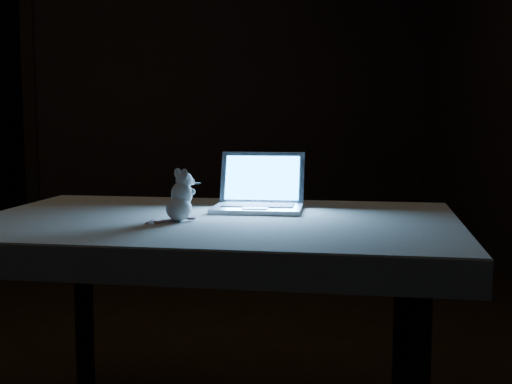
{
  "coord_description": "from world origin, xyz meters",
  "views": [
    {
      "loc": [
        -0.1,
        -2.34,
        0.97
      ],
      "look_at": [
        0.31,
        -0.45,
        0.76
      ],
      "focal_mm": 48.0,
      "sensor_mm": 36.0,
      "label": 1
    }
  ],
  "objects": [
    {
      "name": "tablecloth",
      "position": [
        0.15,
        -0.42,
        0.64
      ],
      "size": [
        1.56,
        1.27,
        0.08
      ],
      "primitive_type": null,
      "rotation": [
        0.0,
        0.0,
        -0.31
      ],
      "color": "beige",
      "rests_on": "table"
    },
    {
      "name": "laptop",
      "position": [
        0.33,
        -0.34,
        0.78
      ],
      "size": [
        0.33,
        0.31,
        0.18
      ],
      "primitive_type": null,
      "rotation": [
        0.0,
        0.0,
        -0.34
      ],
      "color": "#A1A1A6",
      "rests_on": "tablecloth"
    },
    {
      "name": "plush_mouse",
      "position": [
        0.08,
        -0.49,
        0.76
      ],
      "size": [
        0.14,
        0.14,
        0.14
      ],
      "primitive_type": null,
      "rotation": [
        0.0,
        0.0,
        -0.53
      ],
      "color": "white",
      "rests_on": "tablecloth"
    },
    {
      "name": "back_wall",
      "position": [
        0.0,
        2.5,
        1.3
      ],
      "size": [
        4.5,
        0.04,
        2.6
      ],
      "primitive_type": "cube",
      "color": "black",
      "rests_on": "ground"
    },
    {
      "name": "table",
      "position": [
        0.19,
        -0.45,
        0.34
      ],
      "size": [
        1.48,
        1.23,
        0.68
      ],
      "primitive_type": null,
      "rotation": [
        0.0,
        0.0,
        -0.38
      ],
      "color": "black",
      "rests_on": "floor"
    }
  ]
}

